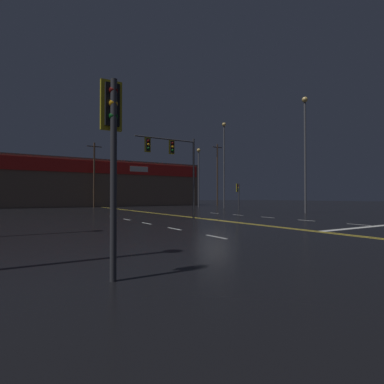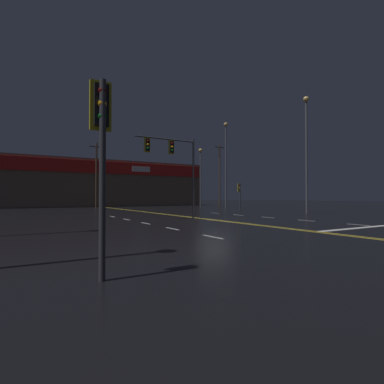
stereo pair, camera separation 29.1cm
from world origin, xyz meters
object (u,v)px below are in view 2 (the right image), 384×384
Objects in this scene: traffic_signal_corner_southwest at (101,133)px; streetlight_far_right at (226,155)px; traffic_signal_median at (171,156)px; traffic_signal_corner_northeast at (240,191)px; streetlight_near_right at (306,141)px; streetlight_far_left at (200,170)px.

streetlight_far_right is (24.52, 28.33, 4.68)m from traffic_signal_corner_southwest.
traffic_signal_median is at bearing -137.11° from streetlight_far_right.
streetlight_far_right is at bearing 42.89° from traffic_signal_median.
traffic_signal_corner_northeast is at bearing -113.80° from streetlight_far_right.
streetlight_far_right is (1.13, 14.66, 0.37)m from streetlight_near_right.
streetlight_far_left is 0.74× the size of streetlight_far_right.
traffic_signal_corner_northeast is at bearing 32.94° from traffic_signal_median.
traffic_signal_corner_northeast is 30.81m from traffic_signal_corner_southwest.
traffic_signal_corner_southwest is at bearing -125.06° from streetlight_far_left.
streetlight_far_right is at bearing 85.58° from streetlight_near_right.
traffic_signal_corner_southwest is 0.34× the size of streetlight_near_right.
traffic_signal_corner_northeast is 8.77m from streetlight_far_right.
streetlight_near_right is at bearing 2.12° from traffic_signal_median.
streetlight_near_right reaches higher than traffic_signal_median.
streetlight_near_right reaches higher than traffic_signal_corner_southwest.
streetlight_far_right reaches higher than streetlight_far_left.
streetlight_far_left is at bearing 54.94° from traffic_signal_corner_southwest.
traffic_signal_corner_northeast is at bearing -98.51° from streetlight_far_left.
traffic_signal_median is 0.51× the size of streetlight_near_right.
traffic_signal_corner_northeast is at bearing 45.27° from traffic_signal_corner_southwest.
streetlight_far_right reaches higher than traffic_signal_median.
streetlight_far_left is at bearing 52.97° from traffic_signal_median.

